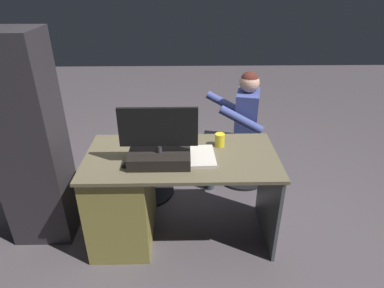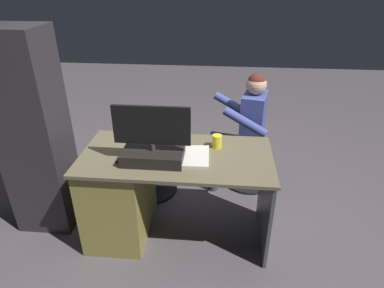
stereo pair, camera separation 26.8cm
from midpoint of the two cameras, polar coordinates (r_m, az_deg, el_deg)
The scene contains 13 objects.
ground_plane at distance 3.04m, azimuth 0.97°, elevation -11.08°, with size 10.00×10.00×0.00m, color #4D464B.
desk at distance 2.60m, azimuth -7.54°, elevation -8.12°, with size 1.38×0.69×0.73m.
monitor at distance 2.24m, azimuth -3.41°, elevation -0.53°, with size 0.52×0.25×0.40m.
keyboard at distance 2.41m, azimuth -0.25°, elevation -1.03°, with size 0.42×0.14×0.02m, color black.
computer_mouse at distance 2.43m, azimuth -7.09°, elevation -0.73°, with size 0.06×0.10×0.04m, color #2D291E.
cup at distance 2.46m, azimuth 7.47°, elevation 0.38°, with size 0.07×0.07×0.10m, color yellow.
tv_remote at distance 2.33m, azimuth -8.36°, elevation -2.52°, with size 0.04×0.15×0.02m, color black.
notebook_binder at distance 2.32m, azimuth 3.52°, elevation -2.28°, with size 0.22×0.30×0.02m, color beige.
office_chair_teddy at distance 3.16m, azimuth -5.15°, elevation -4.39°, with size 0.54×0.54×0.42m.
teddy_bear at distance 3.00m, azimuth -5.39°, elevation 1.43°, with size 0.23×0.24×0.34m.
visitor_chair at distance 3.33m, azimuth 12.16°, elevation -2.89°, with size 0.49×0.49×0.42m.
person at distance 3.12m, azimuth 11.41°, elevation 3.42°, with size 0.57×0.55×1.12m.
equipment_rack at distance 2.70m, azimuth -23.05°, elevation 1.21°, with size 0.44×0.36×1.59m, color #2A272B.
Camera 2 is at (-0.30, 2.35, 1.91)m, focal length 30.91 mm.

